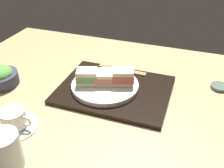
{
  "coord_description": "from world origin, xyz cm",
  "views": [
    {
      "loc": [
        -19.61,
        63.78,
        51.48
      ],
      "look_at": [
        4.18,
        -4.02,
        5.0
      ],
      "focal_mm": 41.56,
      "sensor_mm": 36.0,
      "label": 1
    }
  ],
  "objects_px": {
    "chopsticks_pair": "(122,70)",
    "coffee_cup": "(14,121)",
    "sandwich_plate": "(105,86)",
    "small_sauce_dish": "(219,87)",
    "sandwich_far": "(87,77)",
    "sandwich_middle": "(105,78)",
    "drinking_glass": "(5,151)",
    "sandwich_near": "(123,77)"
  },
  "relations": [
    {
      "from": "chopsticks_pair",
      "to": "coffee_cup",
      "type": "relative_size",
      "value": 1.44
    },
    {
      "from": "sandwich_plate",
      "to": "small_sauce_dish",
      "type": "relative_size",
      "value": 3.8
    },
    {
      "from": "coffee_cup",
      "to": "small_sauce_dish",
      "type": "xyz_separation_m",
      "value": [
        -0.56,
        -0.41,
        -0.02
      ]
    },
    {
      "from": "sandwich_far",
      "to": "coffee_cup",
      "type": "xyz_separation_m",
      "value": [
        0.12,
        0.24,
        -0.03
      ]
    },
    {
      "from": "sandwich_plate",
      "to": "sandwich_middle",
      "type": "bearing_deg",
      "value": 0.0
    },
    {
      "from": "small_sauce_dish",
      "to": "drinking_glass",
      "type": "bearing_deg",
      "value": 47.32
    },
    {
      "from": "sandwich_plate",
      "to": "sandwich_near",
      "type": "bearing_deg",
      "value": -161.73
    },
    {
      "from": "sandwich_far",
      "to": "sandwich_middle",
      "type": "bearing_deg",
      "value": -161.73
    },
    {
      "from": "sandwich_plate",
      "to": "small_sauce_dish",
      "type": "distance_m",
      "value": 0.41
    },
    {
      "from": "sandwich_plate",
      "to": "sandwich_near",
      "type": "height_order",
      "value": "sandwich_near"
    },
    {
      "from": "sandwich_middle",
      "to": "chopsticks_pair",
      "type": "bearing_deg",
      "value": -98.95
    },
    {
      "from": "chopsticks_pair",
      "to": "drinking_glass",
      "type": "distance_m",
      "value": 0.53
    },
    {
      "from": "chopsticks_pair",
      "to": "small_sauce_dish",
      "type": "distance_m",
      "value": 0.36
    },
    {
      "from": "sandwich_far",
      "to": "chopsticks_pair",
      "type": "height_order",
      "value": "sandwich_far"
    },
    {
      "from": "sandwich_plate",
      "to": "coffee_cup",
      "type": "height_order",
      "value": "coffee_cup"
    },
    {
      "from": "sandwich_plate",
      "to": "sandwich_far",
      "type": "relative_size",
      "value": 2.79
    },
    {
      "from": "sandwich_far",
      "to": "sandwich_near",
      "type": "bearing_deg",
      "value": -161.73
    },
    {
      "from": "sandwich_plate",
      "to": "drinking_glass",
      "type": "xyz_separation_m",
      "value": [
        0.11,
        0.38,
        0.03
      ]
    },
    {
      "from": "sandwich_plate",
      "to": "small_sauce_dish",
      "type": "xyz_separation_m",
      "value": [
        -0.38,
        -0.15,
        -0.02
      ]
    },
    {
      "from": "sandwich_near",
      "to": "sandwich_far",
      "type": "height_order",
      "value": "sandwich_near"
    },
    {
      "from": "sandwich_middle",
      "to": "sandwich_near",
      "type": "bearing_deg",
      "value": -161.73
    },
    {
      "from": "chopsticks_pair",
      "to": "sandwich_plate",
      "type": "bearing_deg",
      "value": 81.05
    },
    {
      "from": "drinking_glass",
      "to": "sandwich_near",
      "type": "bearing_deg",
      "value": -112.96
    },
    {
      "from": "sandwich_near",
      "to": "coffee_cup",
      "type": "relative_size",
      "value": 0.65
    },
    {
      "from": "coffee_cup",
      "to": "drinking_glass",
      "type": "distance_m",
      "value": 0.14
    },
    {
      "from": "sandwich_middle",
      "to": "drinking_glass",
      "type": "height_order",
      "value": "drinking_glass"
    },
    {
      "from": "sandwich_middle",
      "to": "chopsticks_pair",
      "type": "height_order",
      "value": "sandwich_middle"
    },
    {
      "from": "sandwich_near",
      "to": "coffee_cup",
      "type": "bearing_deg",
      "value": 49.52
    },
    {
      "from": "coffee_cup",
      "to": "sandwich_far",
      "type": "bearing_deg",
      "value": -116.95
    },
    {
      "from": "small_sauce_dish",
      "to": "coffee_cup",
      "type": "bearing_deg",
      "value": 36.38
    },
    {
      "from": "drinking_glass",
      "to": "coffee_cup",
      "type": "bearing_deg",
      "value": -59.66
    },
    {
      "from": "coffee_cup",
      "to": "drinking_glass",
      "type": "height_order",
      "value": "drinking_glass"
    },
    {
      "from": "sandwich_plate",
      "to": "small_sauce_dish",
      "type": "bearing_deg",
      "value": -158.15
    },
    {
      "from": "sandwich_near",
      "to": "small_sauce_dish",
      "type": "height_order",
      "value": "sandwich_near"
    },
    {
      "from": "sandwich_far",
      "to": "coffee_cup",
      "type": "relative_size",
      "value": 0.63
    },
    {
      "from": "sandwich_near",
      "to": "sandwich_middle",
      "type": "relative_size",
      "value": 1.05
    },
    {
      "from": "sandwich_far",
      "to": "sandwich_plate",
      "type": "bearing_deg",
      "value": -161.73
    },
    {
      "from": "sandwich_middle",
      "to": "coffee_cup",
      "type": "distance_m",
      "value": 0.32
    },
    {
      "from": "coffee_cup",
      "to": "drinking_glass",
      "type": "bearing_deg",
      "value": 120.34
    },
    {
      "from": "sandwich_far",
      "to": "small_sauce_dish",
      "type": "bearing_deg",
      "value": -158.61
    },
    {
      "from": "chopsticks_pair",
      "to": "small_sauce_dish",
      "type": "height_order",
      "value": "chopsticks_pair"
    },
    {
      "from": "chopsticks_pair",
      "to": "coffee_cup",
      "type": "bearing_deg",
      "value": 62.82
    }
  ]
}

